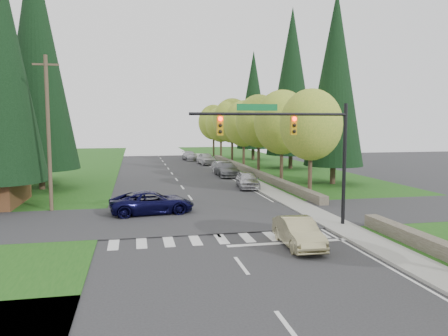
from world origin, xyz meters
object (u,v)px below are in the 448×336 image
object	(u,v)px
parked_car_c	(223,168)
suv_navy	(152,203)
parked_car_d	(206,159)
parked_car_e	(190,156)
parked_car_a	(248,180)
parked_car_b	(227,169)
sedan_champagne	(298,232)

from	to	relation	value
parked_car_c	suv_navy	bearing A→B (deg)	-119.99
suv_navy	parked_car_c	distance (m)	22.02
parked_car_d	parked_car_e	distance (m)	7.47
parked_car_a	parked_car_b	bearing A→B (deg)	97.11
parked_car_a	parked_car_d	bearing A→B (deg)	97.11
sedan_champagne	parked_car_c	xyz separation A→B (m)	(2.35, 29.00, 0.05)
parked_car_a	parked_car_d	world-z (taller)	parked_car_d
suv_navy	parked_car_e	world-z (taller)	suv_navy
parked_car_d	sedan_champagne	bearing A→B (deg)	-98.83
suv_navy	parked_car_c	bearing A→B (deg)	-30.77
sedan_champagne	parked_car_a	bearing A→B (deg)	84.78
parked_car_c	parked_car_e	world-z (taller)	parked_car_c
parked_car_a	parked_car_d	size ratio (longest dim) A/B	0.93
parked_car_b	parked_car_d	world-z (taller)	parked_car_d
parked_car_b	parked_car_d	size ratio (longest dim) A/B	1.10
sedan_champagne	parked_car_d	xyz separation A→B (m)	(2.35, 40.82, 0.14)
parked_car_b	parked_car_e	size ratio (longest dim) A/B	1.15
parked_car_b	parked_car_e	distance (m)	21.14
parked_car_a	parked_car_d	distance (m)	22.62
suv_navy	parked_car_a	xyz separation A→B (m)	(8.71, 9.42, 0.02)
sedan_champagne	parked_car_a	xyz separation A→B (m)	(2.35, 18.20, 0.09)
parked_car_c	parked_car_d	world-z (taller)	parked_car_d
sedan_champagne	suv_navy	distance (m)	10.84
sedan_champagne	parked_car_a	distance (m)	18.35
parked_car_a	parked_car_e	world-z (taller)	parked_car_a
parked_car_b	parked_car_d	distance (m)	13.75
parked_car_b	parked_car_c	bearing A→B (deg)	90.38
parked_car_c	parked_car_e	xyz separation A→B (m)	(-1.32, 19.17, -0.05)
parked_car_a	parked_car_e	size ratio (longest dim) A/B	0.97
parked_car_d	parked_car_e	xyz separation A→B (m)	(-1.32, 7.35, -0.15)
parked_car_c	parked_car_d	size ratio (longest dim) A/B	0.91
parked_car_a	parked_car_c	size ratio (longest dim) A/B	1.02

